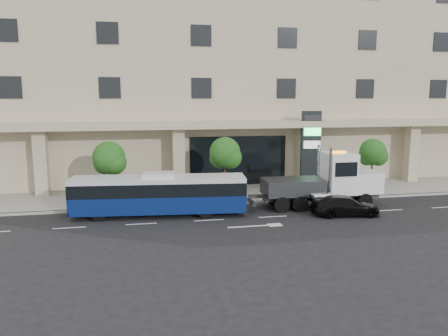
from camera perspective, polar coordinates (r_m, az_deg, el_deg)
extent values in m
plane|color=black|center=(28.69, 5.47, -5.56)|extent=(120.00, 120.00, 0.00)
cube|color=gray|center=(33.36, 3.01, -3.29)|extent=(120.00, 6.00, 0.15)
cube|color=gray|center=(30.54, 4.40, -4.49)|extent=(120.00, 0.30, 0.15)
cube|color=tan|center=(42.89, -0.39, 12.86)|extent=(60.00, 15.00, 20.00)
cube|color=tan|center=(34.37, 2.35, 5.73)|extent=(60.00, 2.80, 0.50)
cube|color=black|center=(35.82, 1.88, 0.97)|extent=(8.00, 0.12, 4.00)
cube|color=tan|center=(34.40, -22.77, 0.66)|extent=(0.90, 0.90, 4.90)
cube|color=tan|center=(33.82, -5.95, 1.20)|extent=(0.90, 0.90, 4.90)
cube|color=tan|center=(36.12, 10.06, 1.62)|extent=(0.90, 0.90, 4.90)
cube|color=tan|center=(40.81, 23.28, 1.88)|extent=(0.90, 0.90, 4.90)
cylinder|color=#422B19|center=(30.77, -14.67, -1.85)|extent=(0.14, 0.14, 2.80)
sphere|color=#1B3E11|center=(30.49, -14.80, 1.32)|extent=(2.20, 2.20, 2.20)
sphere|color=#1B3E11|center=(30.31, -14.14, 0.70)|extent=(1.65, 1.65, 1.65)
sphere|color=#1B3E11|center=(30.76, -15.31, 0.62)|extent=(1.54, 1.54, 1.54)
cylinder|color=#422B19|center=(31.28, 0.11, -1.23)|extent=(0.14, 0.14, 2.94)
sphere|color=#1B3E11|center=(31.00, 0.11, 2.05)|extent=(2.20, 2.20, 2.20)
sphere|color=#1B3E11|center=(30.92, 0.82, 1.40)|extent=(1.65, 1.65, 1.65)
sphere|color=#1B3E11|center=(31.19, -0.50, 1.32)|extent=(1.54, 1.54, 1.54)
cylinder|color=#422B19|center=(35.36, 18.71, -0.67)|extent=(0.14, 0.14, 2.73)
sphere|color=#1B3E11|center=(35.12, 18.85, 2.02)|extent=(2.00, 2.00, 2.00)
sphere|color=#1B3E11|center=(35.17, 19.48, 1.48)|extent=(1.50, 1.50, 1.50)
sphere|color=#1B3E11|center=(35.19, 18.23, 1.43)|extent=(1.40, 1.40, 1.40)
cylinder|color=black|center=(27.16, -16.08, -5.77)|extent=(0.91, 0.36, 0.89)
cylinder|color=black|center=(28.94, -15.41, -4.82)|extent=(0.91, 0.36, 0.89)
cylinder|color=black|center=(26.71, -2.40, -5.66)|extent=(0.91, 0.36, 0.89)
cylinder|color=black|center=(28.52, -2.60, -4.70)|extent=(0.91, 0.36, 0.89)
cube|color=navy|center=(27.53, -8.45, -4.44)|extent=(10.84, 3.29, 1.07)
cube|color=black|center=(27.33, -8.50, -2.54)|extent=(10.84, 3.33, 0.80)
cube|color=silver|center=(27.22, -8.53, -1.44)|extent=(10.84, 3.29, 0.27)
cube|color=silver|center=(27.17, -8.54, -0.89)|extent=(2.09, 1.61, 0.27)
cube|color=#2D3033|center=(28.43, -19.17, -5.35)|extent=(0.36, 2.22, 0.27)
cube|color=#2D3033|center=(27.85, 2.53, -5.13)|extent=(0.36, 2.22, 0.27)
cube|color=#2D3033|center=(30.14, 12.55, -3.56)|extent=(7.96, 1.13, 0.37)
cube|color=white|center=(31.23, 17.77, -1.67)|extent=(1.92, 2.19, 1.40)
cube|color=silver|center=(31.67, 19.27, -1.60)|extent=(0.13, 1.87, 1.12)
cube|color=white|center=(30.30, 14.70, -0.60)|extent=(1.93, 2.38, 2.71)
cube|color=black|center=(30.61, 16.24, 0.23)|extent=(0.15, 2.06, 1.12)
cylinder|color=silver|center=(28.92, 13.70, -0.55)|extent=(0.17, 0.17, 3.18)
cylinder|color=silver|center=(30.79, 12.19, 0.09)|extent=(0.17, 0.17, 3.18)
cube|color=#2D3033|center=(29.29, 8.95, -2.41)|extent=(3.98, 2.34, 1.03)
cube|color=#2D3033|center=(28.78, 4.69, -3.68)|extent=(1.50, 0.30, 0.21)
cube|color=#2D3033|center=(28.74, 3.59, -4.46)|extent=(0.28, 1.69, 0.17)
cube|color=orange|center=(30.10, 14.80, 2.03)|extent=(0.85, 0.35, 0.13)
cylinder|color=black|center=(30.43, 17.89, -4.11)|extent=(1.03, 0.32, 1.03)
cylinder|color=black|center=(32.14, 16.28, -3.34)|extent=(1.03, 0.32, 1.03)
cylinder|color=black|center=(28.66, 9.89, -4.62)|extent=(1.03, 0.32, 1.03)
cylinder|color=black|center=(30.46, 8.65, -3.75)|extent=(1.03, 0.32, 1.03)
cylinder|color=black|center=(28.28, 7.56, -4.75)|extent=(1.03, 0.32, 1.03)
cylinder|color=black|center=(30.10, 6.46, -3.86)|extent=(1.03, 0.32, 1.03)
imported|color=black|center=(28.34, 15.56, -4.76)|extent=(4.44, 2.26, 1.24)
cube|color=black|center=(35.44, 11.23, 2.40)|extent=(1.60, 0.85, 6.08)
cube|color=#25DE67|center=(35.02, 11.49, 4.98)|extent=(1.30, 0.36, 1.01)
cube|color=silver|center=(35.13, 11.43, 3.00)|extent=(1.30, 0.36, 0.61)
cube|color=#262628|center=(34.97, 11.54, 6.47)|extent=(1.30, 0.36, 0.41)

